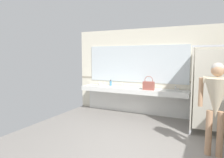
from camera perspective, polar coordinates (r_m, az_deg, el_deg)
The scene contains 7 objects.
wall_back at distance 6.19m, azimuth 15.50°, elevation 1.86°, with size 5.96×0.12×2.61m, color beige.
wall_back_tile_band at distance 6.15m, azimuth 15.33°, elevation -0.54°, with size 5.96×0.01×0.06m, color #9E937F.
vanity_counter at distance 6.26m, azimuth 5.97°, elevation -4.36°, with size 3.27×0.56×0.93m.
mirror_panel at distance 6.35m, azimuth 6.69°, elevation 4.24°, with size 3.17×0.02×1.13m, color silver.
person_standing at distance 3.95m, azimuth 27.24°, elevation -4.72°, with size 0.58×0.41×1.65m.
handbag at distance 5.83m, azimuth 10.24°, elevation -1.74°, with size 0.32×0.13×0.40m.
soap_dispenser at distance 6.60m, azimuth -0.37°, elevation -1.17°, with size 0.07×0.07×0.19m.
Camera 1 is at (1.07, -3.19, 1.74)m, focal length 32.55 mm.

